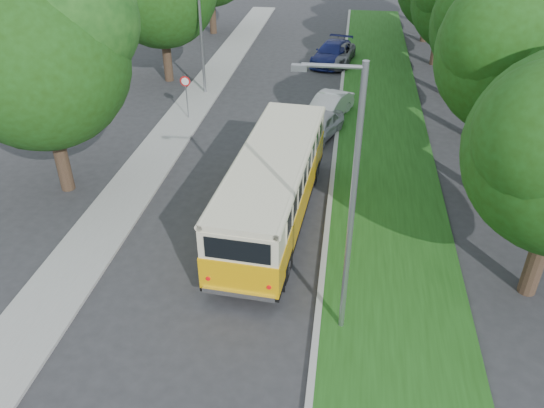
# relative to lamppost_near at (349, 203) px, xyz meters

# --- Properties ---
(ground) EXTENTS (120.00, 120.00, 0.00)m
(ground) POSITION_rel_lamppost_near_xyz_m (-4.21, 2.50, -4.37)
(ground) COLOR #2A2A2D
(ground) RESTS_ON ground
(curb) EXTENTS (0.20, 70.00, 0.15)m
(curb) POSITION_rel_lamppost_near_xyz_m (-0.61, 7.50, -4.29)
(curb) COLOR gray
(curb) RESTS_ON ground
(grass_verge) EXTENTS (4.50, 70.00, 0.13)m
(grass_verge) POSITION_rel_lamppost_near_xyz_m (1.74, 7.50, -4.30)
(grass_verge) COLOR #1B4612
(grass_verge) RESTS_ON ground
(sidewalk) EXTENTS (2.20, 70.00, 0.12)m
(sidewalk) POSITION_rel_lamppost_near_xyz_m (-9.01, 7.50, -4.31)
(sidewalk) COLOR gray
(sidewalk) RESTS_ON ground
(lamppost_near) EXTENTS (1.71, 0.16, 8.00)m
(lamppost_near) POSITION_rel_lamppost_near_xyz_m (0.00, 0.00, 0.00)
(lamppost_near) COLOR gray
(lamppost_near) RESTS_ON ground
(lamppost_far) EXTENTS (1.71, 0.16, 7.50)m
(lamppost_far) POSITION_rel_lamppost_near_xyz_m (-8.91, 18.50, -0.25)
(lamppost_far) COLOR gray
(lamppost_far) RESTS_ON ground
(warning_sign) EXTENTS (0.56, 0.10, 2.50)m
(warning_sign) POSITION_rel_lamppost_near_xyz_m (-8.71, 14.48, -2.66)
(warning_sign) COLOR gray
(warning_sign) RESTS_ON ground
(vintage_bus) EXTENTS (3.24, 10.16, 2.97)m
(vintage_bus) POSITION_rel_lamppost_near_xyz_m (-2.71, 5.29, -2.88)
(vintage_bus) COLOR #F2AB07
(vintage_bus) RESTS_ON ground
(car_silver) EXTENTS (2.62, 3.89, 1.23)m
(car_silver) POSITION_rel_lamppost_near_xyz_m (-1.47, 13.27, -3.75)
(car_silver) COLOR #BABABF
(car_silver) RESTS_ON ground
(car_white) EXTENTS (2.80, 4.33, 1.35)m
(car_white) POSITION_rel_lamppost_near_xyz_m (-1.21, 15.66, -3.69)
(car_white) COLOR silver
(car_white) RESTS_ON ground
(car_blue) EXTENTS (3.14, 5.31, 1.44)m
(car_blue) POSITION_rel_lamppost_near_xyz_m (-1.51, 25.73, -3.65)
(car_blue) COLOR navy
(car_blue) RESTS_ON ground
(car_grey) EXTENTS (2.78, 4.99, 1.32)m
(car_grey) POSITION_rel_lamppost_near_xyz_m (-1.21, 25.64, -3.71)
(car_grey) COLOR slate
(car_grey) RESTS_ON ground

